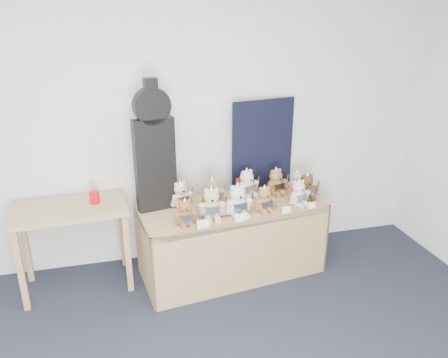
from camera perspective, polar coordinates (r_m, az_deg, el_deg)
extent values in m
plane|color=silver|center=(4.06, -13.20, 6.48)|extent=(6.00, 0.00, 6.00)
cube|color=silver|center=(4.13, -1.96, 8.55)|extent=(0.21, 0.00, 0.30)
cube|color=#977C4D|center=(3.98, 1.04, -3.83)|extent=(1.73, 0.90, 0.06)
cube|color=#977C4D|center=(3.86, 2.96, -10.05)|extent=(1.65, 0.23, 0.69)
cube|color=#977C4D|center=(3.92, -10.29, -9.83)|extent=(0.11, 0.69, 0.69)
cube|color=#977C4D|center=(4.47, 10.81, -5.79)|extent=(0.11, 0.69, 0.69)
cube|color=#977E51|center=(3.95, -19.46, -3.76)|extent=(0.97, 0.58, 0.04)
cube|color=#91613E|center=(3.97, -25.02, -10.84)|extent=(0.05, 0.05, 0.74)
cube|color=#91613E|center=(4.35, -24.49, -7.87)|extent=(0.05, 0.05, 0.74)
cube|color=#91613E|center=(3.93, -12.46, -9.51)|extent=(0.05, 0.05, 0.74)
cube|color=#91613E|center=(4.32, -13.15, -6.64)|extent=(0.05, 0.05, 0.74)
cube|color=black|center=(3.80, -8.98, 1.82)|extent=(0.36, 0.17, 0.82)
cylinder|color=black|center=(3.66, -9.44, 9.41)|extent=(0.32, 0.16, 0.31)
cube|color=black|center=(3.64, -9.55, 11.30)|extent=(0.12, 0.11, 0.20)
cube|color=black|center=(4.25, 5.10, 4.51)|extent=(0.65, 0.14, 0.88)
cylinder|color=#B00B13|center=(3.93, -16.55, -2.28)|extent=(0.08, 0.08, 0.11)
ellipsoid|color=brown|center=(3.62, -5.08, -4.99)|extent=(0.16, 0.14, 0.15)
sphere|color=brown|center=(3.57, -5.13, -3.59)|extent=(0.11, 0.11, 0.11)
cylinder|color=brown|center=(3.54, -4.94, -4.00)|extent=(0.05, 0.03, 0.04)
sphere|color=black|center=(3.52, -4.88, -4.11)|extent=(0.02, 0.02, 0.02)
sphere|color=brown|center=(3.55, -5.69, -3.06)|extent=(0.03, 0.03, 0.03)
sphere|color=brown|center=(3.56, -4.61, -2.91)|extent=(0.03, 0.03, 0.03)
cylinder|color=brown|center=(3.58, -6.09, -5.16)|extent=(0.05, 0.08, 0.11)
cylinder|color=brown|center=(3.61, -3.95, -4.86)|extent=(0.05, 0.08, 0.11)
cylinder|color=brown|center=(3.58, -5.36, -6.00)|extent=(0.05, 0.10, 0.04)
cylinder|color=brown|center=(3.60, -4.35, -5.85)|extent=(0.05, 0.10, 0.04)
cube|color=white|center=(3.56, -4.85, -5.32)|extent=(0.10, 0.02, 0.08)
cone|color=white|center=(3.56, -5.15, -2.93)|extent=(0.09, 0.09, 0.07)
cube|color=white|center=(3.60, -3.57, -4.57)|extent=(0.01, 0.04, 0.15)
cube|color=white|center=(3.62, -3.55, -5.40)|extent=(0.04, 0.01, 0.01)
ellipsoid|color=#C4AB8A|center=(3.71, -1.63, -3.95)|extent=(0.20, 0.17, 0.18)
sphere|color=#C4AB8A|center=(3.66, -1.65, -2.23)|extent=(0.13, 0.13, 0.13)
cylinder|color=#C4AB8A|center=(3.61, -1.54, -2.73)|extent=(0.06, 0.04, 0.06)
sphere|color=black|center=(3.59, -1.50, -2.86)|extent=(0.02, 0.02, 0.02)
sphere|color=#C4AB8A|center=(3.63, -2.34, -1.52)|extent=(0.04, 0.04, 0.04)
sphere|color=#C4AB8A|center=(3.64, -0.99, -1.44)|extent=(0.04, 0.04, 0.04)
cylinder|color=#C4AB8A|center=(3.68, -2.93, -4.05)|extent=(0.06, 0.10, 0.14)
cylinder|color=#C4AB8A|center=(3.69, -0.26, -3.89)|extent=(0.06, 0.10, 0.14)
cylinder|color=#C4AB8A|center=(3.67, -2.14, -5.14)|extent=(0.07, 0.12, 0.05)
cylinder|color=#C4AB8A|center=(3.68, -0.87, -5.06)|extent=(0.07, 0.12, 0.05)
cube|color=white|center=(3.64, -1.50, -4.36)|extent=(0.12, 0.03, 0.10)
cone|color=white|center=(3.64, -1.66, -1.41)|extent=(0.11, 0.11, 0.09)
cube|color=white|center=(3.67, 0.19, -3.57)|extent=(0.02, 0.05, 0.19)
cube|color=white|center=(3.71, 0.19, -4.59)|extent=(0.05, 0.01, 0.01)
cube|color=#AE2813|center=(3.76, -1.76, -3.33)|extent=(0.15, 0.05, 0.16)
ellipsoid|color=silver|center=(3.76, 1.76, -3.57)|extent=(0.20, 0.17, 0.18)
sphere|color=silver|center=(3.71, 1.78, -1.83)|extent=(0.14, 0.14, 0.14)
cylinder|color=silver|center=(3.66, 2.10, -2.31)|extent=(0.06, 0.04, 0.06)
sphere|color=black|center=(3.65, 2.21, -2.43)|extent=(0.02, 0.02, 0.02)
sphere|color=silver|center=(3.68, 1.15, -1.16)|extent=(0.04, 0.04, 0.04)
sphere|color=silver|center=(3.70, 2.42, -0.99)|extent=(0.04, 0.04, 0.04)
cylinder|color=silver|center=(3.71, 0.62, -3.77)|extent=(0.06, 0.11, 0.14)
cylinder|color=silver|center=(3.77, 3.13, -3.39)|extent=(0.06, 0.11, 0.14)
cylinder|color=silver|center=(3.71, 1.50, -4.79)|extent=(0.07, 0.12, 0.06)
cylinder|color=silver|center=(3.74, 2.70, -4.60)|extent=(0.07, 0.12, 0.06)
cube|color=white|center=(3.70, 2.16, -3.94)|extent=(0.12, 0.03, 0.10)
cone|color=white|center=(3.69, 1.79, -1.01)|extent=(0.12, 0.12, 0.09)
cube|color=white|center=(3.75, 3.61, -3.03)|extent=(0.02, 0.05, 0.19)
cube|color=white|center=(3.78, 3.59, -4.05)|extent=(0.06, 0.01, 0.01)
ellipsoid|color=olive|center=(3.85, 5.27, -3.24)|extent=(0.16, 0.15, 0.15)
sphere|color=olive|center=(3.81, 5.32, -1.87)|extent=(0.11, 0.11, 0.11)
cylinder|color=olive|center=(3.78, 5.63, -2.24)|extent=(0.05, 0.03, 0.05)
sphere|color=black|center=(3.77, 5.75, -2.33)|extent=(0.02, 0.02, 0.02)
sphere|color=olive|center=(3.78, 4.86, -1.35)|extent=(0.04, 0.04, 0.04)
sphere|color=olive|center=(3.81, 5.82, -1.20)|extent=(0.04, 0.04, 0.04)
cylinder|color=olive|center=(3.81, 4.44, -3.41)|extent=(0.05, 0.09, 0.11)
cylinder|color=olive|center=(3.87, 6.35, -3.08)|extent=(0.05, 0.09, 0.11)
cylinder|color=olive|center=(3.82, 5.15, -4.21)|extent=(0.06, 0.10, 0.05)
cylinder|color=olive|center=(3.84, 6.05, -4.04)|extent=(0.06, 0.10, 0.05)
cube|color=white|center=(3.81, 5.67, -3.53)|extent=(0.10, 0.03, 0.08)
cone|color=white|center=(3.80, 5.34, -1.22)|extent=(0.09, 0.09, 0.07)
cube|color=white|center=(3.86, 6.73, -2.79)|extent=(0.02, 0.04, 0.16)
cube|color=white|center=(3.88, 6.70, -3.60)|extent=(0.05, 0.01, 0.01)
ellipsoid|color=silver|center=(4.02, 9.64, -2.38)|extent=(0.18, 0.16, 0.15)
sphere|color=silver|center=(3.98, 9.73, -1.02)|extent=(0.11, 0.11, 0.11)
cylinder|color=silver|center=(3.95, 10.15, -1.36)|extent=(0.05, 0.04, 0.05)
sphere|color=black|center=(3.94, 10.30, -1.45)|extent=(0.02, 0.02, 0.02)
sphere|color=silver|center=(3.94, 9.35, -0.52)|extent=(0.04, 0.04, 0.04)
sphere|color=silver|center=(3.99, 10.19, -0.33)|extent=(0.04, 0.04, 0.04)
cylinder|color=silver|center=(3.96, 8.98, -2.58)|extent=(0.06, 0.09, 0.12)
cylinder|color=silver|center=(4.05, 10.64, -2.17)|extent=(0.06, 0.09, 0.12)
cylinder|color=silver|center=(3.98, 9.68, -3.33)|extent=(0.07, 0.11, 0.05)
cylinder|color=silver|center=(4.02, 10.46, -3.13)|extent=(0.07, 0.11, 0.05)
cube|color=white|center=(3.98, 10.17, -2.63)|extent=(0.10, 0.04, 0.08)
cone|color=white|center=(3.96, 9.77, -0.37)|extent=(0.10, 0.10, 0.07)
cube|color=white|center=(4.04, 11.02, -1.86)|extent=(0.02, 0.04, 0.16)
cube|color=white|center=(4.07, 10.96, -2.66)|extent=(0.05, 0.02, 0.01)
cube|color=#AE2813|center=(4.06, 9.16, -1.95)|extent=(0.13, 0.06, 0.14)
ellipsoid|color=#4C361A|center=(4.16, 10.69, -1.59)|extent=(0.16, 0.14, 0.16)
sphere|color=#4C361A|center=(4.12, 10.79, -0.24)|extent=(0.12, 0.12, 0.12)
cylinder|color=#4C361A|center=(4.08, 11.06, -0.59)|extent=(0.05, 0.03, 0.05)
sphere|color=black|center=(4.07, 11.16, -0.68)|extent=(0.02, 0.02, 0.02)
sphere|color=#4C361A|center=(4.09, 10.35, 0.31)|extent=(0.04, 0.04, 0.04)
sphere|color=#4C361A|center=(4.12, 11.31, 0.40)|extent=(0.04, 0.04, 0.04)
cylinder|color=#4C361A|center=(4.11, 9.85, -1.69)|extent=(0.05, 0.09, 0.12)
cylinder|color=#4C361A|center=(4.17, 11.75, -1.49)|extent=(0.05, 0.09, 0.12)
cylinder|color=#4C361A|center=(4.12, 10.51, -2.51)|extent=(0.05, 0.10, 0.05)
cylinder|color=#4C361A|center=(4.15, 11.41, -2.40)|extent=(0.05, 0.10, 0.05)
cube|color=white|center=(4.11, 11.04, -1.86)|extent=(0.10, 0.02, 0.09)
cone|color=white|center=(4.10, 10.84, 0.41)|extent=(0.10, 0.10, 0.08)
cube|color=white|center=(4.16, 12.14, -1.22)|extent=(0.01, 0.04, 0.17)
cube|color=white|center=(4.19, 12.07, -2.02)|extent=(0.05, 0.01, 0.01)
cube|color=#AE2813|center=(4.21, 10.38, -1.14)|extent=(0.13, 0.03, 0.14)
ellipsoid|color=beige|center=(3.94, -5.70, -2.64)|extent=(0.20, 0.18, 0.16)
sphere|color=beige|center=(3.90, -5.76, -1.20)|extent=(0.12, 0.12, 0.12)
cylinder|color=beige|center=(3.86, -5.39, -1.56)|extent=(0.06, 0.04, 0.05)
sphere|color=black|center=(3.85, -5.26, -1.64)|extent=(0.02, 0.02, 0.02)
sphere|color=beige|center=(3.86, -6.27, -0.70)|extent=(0.04, 0.04, 0.04)
sphere|color=beige|center=(3.90, -5.30, -0.46)|extent=(0.04, 0.04, 0.04)
cylinder|color=beige|center=(3.89, -6.53, -2.88)|extent=(0.07, 0.10, 0.12)
cylinder|color=beige|center=(3.95, -4.61, -2.38)|extent=(0.07, 0.10, 0.12)
cylinder|color=beige|center=(3.90, -5.73, -3.64)|extent=(0.08, 0.11, 0.05)
cylinder|color=beige|center=(3.93, -4.82, -3.40)|extent=(0.08, 0.11, 0.05)
cube|color=white|center=(3.89, -5.25, -2.89)|extent=(0.10, 0.05, 0.09)
cone|color=white|center=(3.88, -5.79, -0.53)|extent=(0.10, 0.10, 0.08)
cube|color=white|center=(3.95, -4.23, -2.04)|extent=(0.03, 0.04, 0.17)
cube|color=white|center=(3.97, -4.21, -2.88)|extent=(0.05, 0.02, 0.01)
ellipsoid|color=tan|center=(3.98, -1.56, -2.27)|extent=(0.20, 0.18, 0.16)
sphere|color=tan|center=(3.94, -1.58, -0.81)|extent=(0.12, 0.12, 0.12)
cylinder|color=tan|center=(3.90, -1.21, -1.18)|extent=(0.06, 0.04, 0.05)
sphere|color=black|center=(3.88, -1.07, -1.26)|extent=(0.02, 0.02, 0.02)
sphere|color=tan|center=(3.90, -2.08, -0.29)|extent=(0.04, 0.04, 0.04)
sphere|color=tan|center=(3.94, -1.09, -0.08)|extent=(0.04, 0.04, 0.04)
cylinder|color=tan|center=(3.92, -2.40, -2.49)|extent=(0.07, 0.10, 0.12)
cylinder|color=tan|center=(3.99, -0.45, -2.04)|extent=(0.07, 0.10, 0.12)
cylinder|color=tan|center=(3.93, -1.61, -3.29)|extent=(0.08, 0.12, 0.05)
cylinder|color=tan|center=(3.97, -0.68, -3.06)|extent=(0.08, 0.12, 0.05)
cube|color=white|center=(3.93, -1.10, -2.53)|extent=(0.11, 0.05, 0.09)
cone|color=white|center=(3.92, -1.58, -0.12)|extent=(0.10, 0.10, 0.08)
cube|color=white|center=(3.99, -0.06, -1.70)|extent=(0.02, 0.04, 0.17)
cube|color=white|center=(4.01, -0.06, -2.56)|extent=(0.05, 0.02, 0.01)
ellipsoid|color=silver|center=(4.14, 2.96, -1.23)|extent=(0.22, 0.20, 0.17)
sphere|color=silver|center=(4.10, 2.99, 0.27)|extent=(0.13, 0.13, 0.13)
cylinder|color=silver|center=(4.06, 3.45, -0.08)|extent=(0.06, 0.05, 0.05)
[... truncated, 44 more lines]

